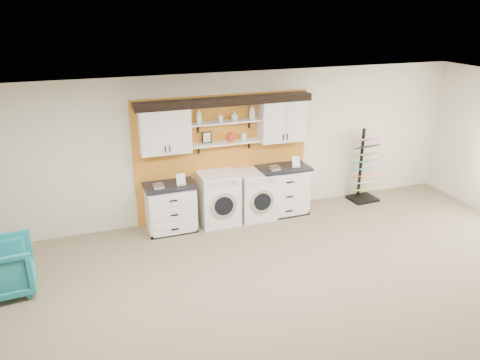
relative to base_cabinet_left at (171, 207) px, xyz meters
name	(u,v)px	position (x,y,z in m)	size (l,w,h in m)	color
floor	(320,339)	(1.13, -3.64, -0.45)	(10.00, 10.00, 0.00)	#827257
ceiling	(336,122)	(1.13, -3.64, 2.35)	(10.00, 10.00, 0.00)	white
wall_back	(223,147)	(1.13, 0.36, 0.95)	(10.00, 10.00, 0.00)	beige
accent_panel	(223,157)	(1.13, 0.32, 0.75)	(3.40, 0.07, 2.40)	#C37621
upper_cabinet_left	(165,130)	(0.00, 0.15, 1.43)	(0.90, 0.35, 0.84)	white
upper_cabinet_right	(282,120)	(2.26, 0.15, 1.43)	(0.90, 0.35, 0.84)	white
shelf_lower	(226,143)	(1.13, 0.16, 1.08)	(1.32, 0.28, 0.03)	white
shelf_upper	(226,122)	(1.13, 0.16, 1.48)	(1.32, 0.28, 0.03)	white
crown_molding	(225,100)	(1.13, 0.17, 1.87)	(3.30, 0.41, 0.13)	black
picture_frame	(207,137)	(0.78, 0.21, 1.20)	(0.18, 0.02, 0.22)	black
canister_red	(231,137)	(1.23, 0.16, 1.17)	(0.11, 0.11, 0.16)	red
canister_cream	(243,137)	(1.48, 0.16, 1.16)	(0.10, 0.10, 0.14)	silver
base_cabinet_left	(171,207)	(0.00, 0.00, 0.00)	(0.92, 0.66, 0.91)	white
base_cabinet_right	(283,190)	(2.26, 0.00, 0.04)	(1.00, 0.66, 0.98)	white
washer	(218,198)	(0.92, 0.00, 0.05)	(0.72, 0.71, 1.00)	white
dryer	(256,194)	(1.68, 0.00, 0.02)	(0.68, 0.71, 0.95)	white
sample_rack	(364,178)	(4.16, 0.03, 0.05)	(0.58, 0.49, 1.54)	black
armchair	(2,268)	(-2.70, -1.16, -0.06)	(0.84, 0.86, 0.78)	teal
soap_bottle_a	(199,116)	(0.63, 0.16, 1.63)	(0.10, 0.11, 0.27)	silver
soap_bottle_b	(220,117)	(1.03, 0.16, 1.57)	(0.07, 0.07, 0.16)	silver
soap_bottle_c	(234,116)	(1.30, 0.16, 1.58)	(0.14, 0.14, 0.18)	silver
soap_bottle_d	(252,111)	(1.65, 0.16, 1.64)	(0.12, 0.12, 0.30)	silver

